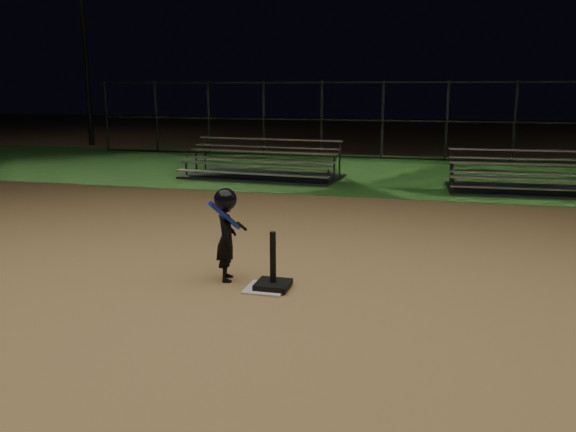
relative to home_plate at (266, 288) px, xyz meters
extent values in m
plane|color=#9D7B47|center=(0.00, 0.00, -0.01)|extent=(80.00, 80.00, 0.00)
cube|color=#275D1E|center=(0.00, 10.00, -0.01)|extent=(60.00, 8.00, 0.01)
cube|color=beige|center=(0.00, 0.00, 0.00)|extent=(0.45, 0.45, 0.02)
cube|color=black|center=(0.07, 0.04, 0.04)|extent=(0.38, 0.38, 0.06)
cylinder|color=black|center=(0.07, 0.04, 0.37)|extent=(0.07, 0.07, 0.59)
imported|color=black|center=(-0.55, 0.21, 0.49)|extent=(0.34, 0.42, 1.00)
sphere|color=black|center=(-0.55, 0.21, 0.97)|extent=(0.27, 0.27, 0.27)
cylinder|color=blue|center=(-0.50, 0.06, 0.81)|extent=(0.19, 0.58, 0.43)
cylinder|color=black|center=(-0.34, 0.18, 0.67)|extent=(0.08, 0.19, 0.14)
cube|color=#B9B9BE|center=(-2.61, 7.64, 0.39)|extent=(3.98, 0.52, 0.04)
cube|color=#B9B9BE|center=(-2.63, 7.37, 0.21)|extent=(3.98, 0.52, 0.03)
cube|color=#B9B9BE|center=(-2.57, 8.19, 0.66)|extent=(3.98, 0.52, 0.04)
cube|color=#B9B9BE|center=(-2.59, 7.91, 0.48)|extent=(3.98, 0.52, 0.03)
cube|color=#B9B9BE|center=(-2.53, 8.73, 0.94)|extent=(3.98, 0.52, 0.04)
cube|color=#B9B9BE|center=(-2.55, 8.46, 0.76)|extent=(3.98, 0.52, 0.03)
cube|color=#38383D|center=(-2.57, 8.19, 0.02)|extent=(4.10, 2.22, 0.06)
cube|color=#B9B9BE|center=(3.92, 7.15, 0.35)|extent=(3.68, 0.39, 0.04)
cube|color=#B9B9BE|center=(3.93, 6.90, 0.19)|extent=(3.68, 0.39, 0.03)
cube|color=#B9B9BE|center=(3.90, 7.66, 0.61)|extent=(3.68, 0.39, 0.04)
cube|color=#B9B9BE|center=(3.91, 7.40, 0.45)|extent=(3.68, 0.39, 0.03)
cube|color=#B9B9BE|center=(3.87, 8.16, 0.87)|extent=(3.68, 0.39, 0.04)
cube|color=#B9B9BE|center=(3.89, 7.91, 0.70)|extent=(3.68, 0.39, 0.03)
cube|color=#38383D|center=(3.90, 7.66, 0.02)|extent=(3.75, 1.96, 0.06)
cube|color=#38383D|center=(0.00, 13.00, 0.04)|extent=(20.00, 0.05, 0.05)
cube|color=#38383D|center=(0.00, 13.00, 1.24)|extent=(20.00, 0.05, 0.05)
cube|color=#38383D|center=(0.00, 13.00, 2.44)|extent=(20.00, 0.05, 0.05)
cylinder|color=#38383D|center=(-10.00, 13.00, 1.24)|extent=(0.08, 0.08, 2.50)
cylinder|color=#38383D|center=(-5.00, 13.00, 1.24)|extent=(0.08, 0.08, 2.50)
cylinder|color=#38383D|center=(0.00, 13.00, 1.24)|extent=(0.08, 0.08, 2.50)
cylinder|color=#38383D|center=(5.00, 13.00, 1.24)|extent=(0.08, 0.08, 2.50)
cylinder|color=#2D2D30|center=(-12.00, 15.00, 3.99)|extent=(0.20, 0.20, 8.00)
camera|label=1|loc=(1.85, -6.04, 2.24)|focal=36.19mm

